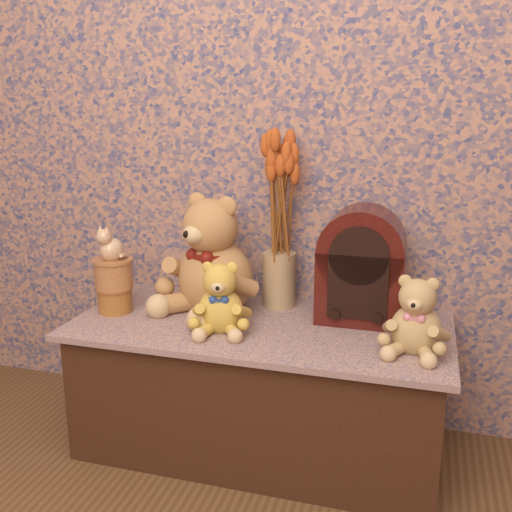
{
  "coord_description": "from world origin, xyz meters",
  "views": [
    {
      "loc": [
        0.49,
        -0.52,
        1.15
      ],
      "look_at": [
        0.0,
        1.17,
        0.69
      ],
      "focal_mm": 41.03,
      "sensor_mm": 36.0,
      "label": 1
    }
  ],
  "objects_px": {
    "ceramic_vase": "(279,279)",
    "biscuit_tin_lower": "(115,300)",
    "teddy_small": "(417,311)",
    "teddy_medium": "(221,293)",
    "teddy_large": "(215,249)",
    "cat_figurine": "(111,242)",
    "cathedral_radio": "(361,264)"
  },
  "relations": [
    {
      "from": "teddy_small",
      "to": "cat_figurine",
      "type": "height_order",
      "value": "cat_figurine"
    },
    {
      "from": "teddy_medium",
      "to": "ceramic_vase",
      "type": "xyz_separation_m",
      "value": [
        0.12,
        0.28,
        -0.02
      ]
    },
    {
      "from": "teddy_large",
      "to": "teddy_small",
      "type": "bearing_deg",
      "value": 8.87
    },
    {
      "from": "cat_figurine",
      "to": "teddy_small",
      "type": "bearing_deg",
      "value": 16.37
    },
    {
      "from": "teddy_large",
      "to": "cathedral_radio",
      "type": "bearing_deg",
      "value": 27.98
    },
    {
      "from": "teddy_small",
      "to": "cat_figurine",
      "type": "xyz_separation_m",
      "value": [
        -1.01,
        0.05,
        0.12
      ]
    },
    {
      "from": "cathedral_radio",
      "to": "ceramic_vase",
      "type": "height_order",
      "value": "cathedral_radio"
    },
    {
      "from": "biscuit_tin_lower",
      "to": "ceramic_vase",
      "type": "bearing_deg",
      "value": 22.36
    },
    {
      "from": "teddy_medium",
      "to": "cathedral_radio",
      "type": "distance_m",
      "value": 0.47
    },
    {
      "from": "ceramic_vase",
      "to": "biscuit_tin_lower",
      "type": "xyz_separation_m",
      "value": [
        -0.53,
        -0.22,
        -0.05
      ]
    },
    {
      "from": "teddy_large",
      "to": "teddy_medium",
      "type": "height_order",
      "value": "teddy_large"
    },
    {
      "from": "teddy_small",
      "to": "biscuit_tin_lower",
      "type": "height_order",
      "value": "teddy_small"
    },
    {
      "from": "teddy_large",
      "to": "biscuit_tin_lower",
      "type": "relative_size",
      "value": 3.72
    },
    {
      "from": "teddy_medium",
      "to": "biscuit_tin_lower",
      "type": "relative_size",
      "value": 2.07
    },
    {
      "from": "cathedral_radio",
      "to": "cat_figurine",
      "type": "xyz_separation_m",
      "value": [
        -0.82,
        -0.16,
        0.06
      ]
    },
    {
      "from": "teddy_small",
      "to": "cat_figurine",
      "type": "bearing_deg",
      "value": -174.26
    },
    {
      "from": "biscuit_tin_lower",
      "to": "cathedral_radio",
      "type": "bearing_deg",
      "value": 11.18
    },
    {
      "from": "teddy_medium",
      "to": "cat_figurine",
      "type": "distance_m",
      "value": 0.43
    },
    {
      "from": "teddy_small",
      "to": "cathedral_radio",
      "type": "xyz_separation_m",
      "value": [
        -0.19,
        0.22,
        0.07
      ]
    },
    {
      "from": "teddy_small",
      "to": "biscuit_tin_lower",
      "type": "bearing_deg",
      "value": -174.26
    },
    {
      "from": "ceramic_vase",
      "to": "biscuit_tin_lower",
      "type": "bearing_deg",
      "value": -157.64
    },
    {
      "from": "teddy_large",
      "to": "teddy_small",
      "type": "xyz_separation_m",
      "value": [
        0.68,
        -0.18,
        -0.1
      ]
    },
    {
      "from": "cat_figurine",
      "to": "biscuit_tin_lower",
      "type": "bearing_deg",
      "value": 0.0
    },
    {
      "from": "teddy_medium",
      "to": "teddy_small",
      "type": "distance_m",
      "value": 0.6
    },
    {
      "from": "teddy_large",
      "to": "ceramic_vase",
      "type": "distance_m",
      "value": 0.26
    },
    {
      "from": "teddy_large",
      "to": "biscuit_tin_lower",
      "type": "distance_m",
      "value": 0.39
    },
    {
      "from": "teddy_large",
      "to": "teddy_medium",
      "type": "bearing_deg",
      "value": -41.69
    },
    {
      "from": "biscuit_tin_lower",
      "to": "cat_figurine",
      "type": "xyz_separation_m",
      "value": [
        0.0,
        0.0,
        0.2
      ]
    },
    {
      "from": "teddy_small",
      "to": "cat_figurine",
      "type": "relative_size",
      "value": 1.98
    },
    {
      "from": "ceramic_vase",
      "to": "biscuit_tin_lower",
      "type": "height_order",
      "value": "ceramic_vase"
    },
    {
      "from": "cathedral_radio",
      "to": "teddy_medium",
      "type": "bearing_deg",
      "value": -152.61
    },
    {
      "from": "teddy_small",
      "to": "biscuit_tin_lower",
      "type": "distance_m",
      "value": 1.01
    }
  ]
}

